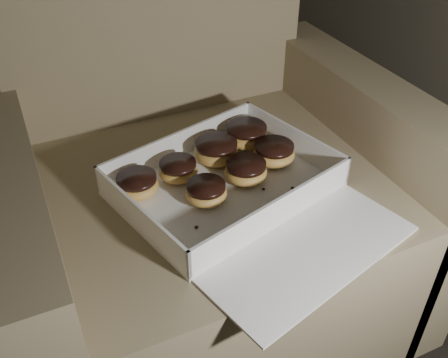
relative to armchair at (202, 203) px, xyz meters
The scene contains 14 objects.
armchair is the anchor object (origin of this frame).
bakery_box 0.22m from the armchair, 84.13° to the right, with size 0.52×0.57×0.07m.
donut_a 0.17m from the armchair, 50.65° to the right, with size 0.10×0.10×0.05m.
donut_b 0.24m from the armchair, 156.45° to the right, with size 0.09×0.09×0.04m.
donut_c 0.18m from the armchair, 141.72° to the right, with size 0.08×0.08×0.04m.
donut_d 0.21m from the armchair, 66.67° to the right, with size 0.09×0.09×0.04m.
donut_e 0.20m from the armchair, ahead, with size 0.10×0.10×0.05m.
donut_f 0.23m from the armchair, 32.99° to the right, with size 0.09×0.09×0.05m.
donut_g 0.22m from the armchair, 107.93° to the right, with size 0.08×0.08×0.04m.
crumb_a 0.26m from the armchair, 56.00° to the right, with size 0.01×0.01×0.00m, color black.
crumb_b 0.30m from the armchair, 86.89° to the right, with size 0.01×0.01×0.00m, color black.
crumb_c 0.27m from the armchair, 114.16° to the right, with size 0.01×0.01×0.00m, color black.
crumb_d 0.29m from the armchair, 72.68° to the right, with size 0.01×0.01×0.00m, color black.
crumb_e 0.23m from the armchair, 67.02° to the right, with size 0.01×0.01×0.00m, color black.
Camera 1 is at (0.41, -0.37, 1.06)m, focal length 40.00 mm.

